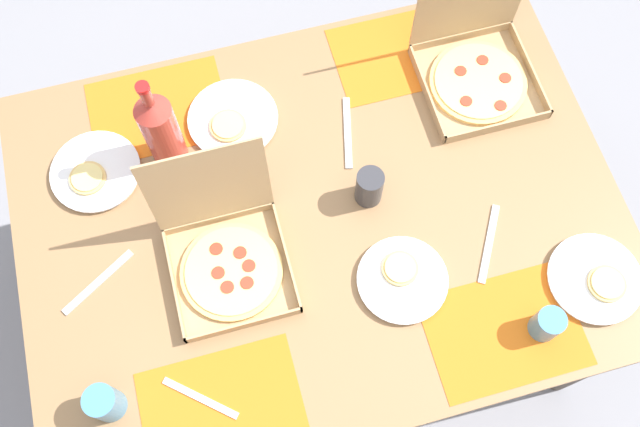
% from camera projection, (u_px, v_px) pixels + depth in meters
% --- Properties ---
extents(ground_plane, '(6.00, 6.00, 0.00)m').
position_uv_depth(ground_plane, '(320.00, 296.00, 2.47)').
color(ground_plane, gray).
extents(dining_table, '(1.50, 1.10, 0.78)m').
position_uv_depth(dining_table, '(320.00, 228.00, 1.85)').
color(dining_table, '#3F3328').
rests_on(dining_table, ground_plane).
extents(placemat_near_left, '(0.36, 0.26, 0.00)m').
position_uv_depth(placemat_near_left, '(222.00, 409.00, 1.57)').
color(placemat_near_left, orange).
rests_on(placemat_near_left, dining_table).
extents(placemat_near_right, '(0.36, 0.26, 0.00)m').
position_uv_depth(placemat_near_right, '(504.00, 331.00, 1.64)').
color(placemat_near_right, orange).
rests_on(placemat_near_right, dining_table).
extents(placemat_far_left, '(0.36, 0.26, 0.00)m').
position_uv_depth(placemat_far_left, '(158.00, 110.00, 1.86)').
color(placemat_far_left, orange).
rests_on(placemat_far_left, dining_table).
extents(placemat_far_right, '(0.36, 0.26, 0.00)m').
position_uv_depth(placemat_far_right, '(400.00, 54.00, 1.93)').
color(placemat_far_right, orange).
rests_on(placemat_far_right, dining_table).
extents(pizza_box_corner_right, '(0.28, 0.31, 0.32)m').
position_uv_depth(pizza_box_corner_right, '(227.00, 253.00, 1.66)').
color(pizza_box_corner_right, tan).
rests_on(pizza_box_corner_right, dining_table).
extents(pizza_box_edge_far, '(0.30, 0.30, 0.33)m').
position_uv_depth(pizza_box_edge_far, '(477.00, 64.00, 1.86)').
color(pizza_box_edge_far, tan).
rests_on(pizza_box_edge_far, dining_table).
extents(plate_near_right, '(0.23, 0.23, 0.03)m').
position_uv_depth(plate_near_right, '(596.00, 279.00, 1.68)').
color(plate_near_right, white).
rests_on(plate_near_right, dining_table).
extents(plate_far_right, '(0.22, 0.22, 0.03)m').
position_uv_depth(plate_far_right, '(402.00, 279.00, 1.68)').
color(plate_far_right, white).
rests_on(plate_far_right, dining_table).
extents(plate_near_left, '(0.23, 0.23, 0.03)m').
position_uv_depth(plate_near_left, '(95.00, 172.00, 1.78)').
color(plate_near_left, white).
rests_on(plate_near_left, dining_table).
extents(plate_middle, '(0.24, 0.24, 0.03)m').
position_uv_depth(plate_middle, '(233.00, 120.00, 1.84)').
color(plate_middle, white).
rests_on(plate_middle, dining_table).
extents(soda_bottle, '(0.09, 0.09, 0.32)m').
position_uv_depth(soda_bottle, '(160.00, 129.00, 1.69)').
color(soda_bottle, '#B2382D').
rests_on(soda_bottle, dining_table).
extents(cup_clear_left, '(0.07, 0.07, 0.09)m').
position_uv_depth(cup_clear_left, '(547.00, 324.00, 1.60)').
color(cup_clear_left, teal).
rests_on(cup_clear_left, dining_table).
extents(cup_clear_right, '(0.07, 0.07, 0.11)m').
position_uv_depth(cup_clear_right, '(369.00, 187.00, 1.72)').
color(cup_clear_right, '#333338').
rests_on(cup_clear_right, dining_table).
extents(cup_red, '(0.07, 0.07, 0.10)m').
position_uv_depth(cup_red, '(105.00, 403.00, 1.53)').
color(cup_red, teal).
rests_on(cup_red, dining_table).
extents(fork_by_near_right, '(0.16, 0.14, 0.00)m').
position_uv_depth(fork_by_near_right, '(200.00, 398.00, 1.58)').
color(fork_by_near_right, '#B7B7BC').
rests_on(fork_by_near_right, dining_table).
extents(knife_by_far_right, '(0.19, 0.12, 0.00)m').
position_uv_depth(knife_by_far_right, '(98.00, 282.00, 1.68)').
color(knife_by_far_right, '#B7B7BC').
rests_on(knife_by_far_right, dining_table).
extents(knife_by_far_left, '(0.07, 0.21, 0.00)m').
position_uv_depth(knife_by_far_left, '(348.00, 132.00, 1.83)').
color(knife_by_far_left, '#B7B7BC').
rests_on(knife_by_far_left, dining_table).
extents(knife_by_near_left, '(0.12, 0.19, 0.00)m').
position_uv_depth(knife_by_near_left, '(489.00, 244.00, 1.72)').
color(knife_by_near_left, '#B7B7BC').
rests_on(knife_by_near_left, dining_table).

